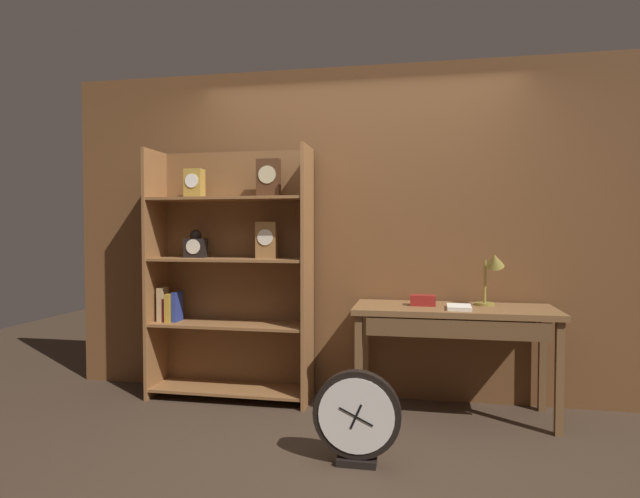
{
  "coord_description": "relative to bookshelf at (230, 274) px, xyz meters",
  "views": [
    {
      "loc": [
        0.47,
        -2.75,
        1.32
      ],
      "look_at": [
        -0.21,
        0.81,
        1.19
      ],
      "focal_mm": 29.05,
      "sensor_mm": 36.0,
      "label": 1
    }
  ],
  "objects": [
    {
      "name": "ground_plane",
      "position": [
        0.98,
        -1.1,
        -0.98
      ],
      "size": [
        10.0,
        10.0,
        0.0
      ],
      "primitive_type": "plane",
      "color": "#3D2D21"
    },
    {
      "name": "back_wood_panel",
      "position": [
        0.98,
        0.23,
        0.32
      ],
      "size": [
        4.8,
        0.05,
        2.6
      ],
      "primitive_type": "cube",
      "color": "brown",
      "rests_on": "ground"
    },
    {
      "name": "bookshelf",
      "position": [
        0.0,
        0.0,
        0.0
      ],
      "size": [
        1.27,
        0.38,
        1.95
      ],
      "color": "brown",
      "rests_on": "ground"
    },
    {
      "name": "workbench",
      "position": [
        1.71,
        -0.14,
        -0.29
      ],
      "size": [
        1.39,
        0.56,
        0.78
      ],
      "color": "brown",
      "rests_on": "ground"
    },
    {
      "name": "desk_lamp",
      "position": [
        1.97,
        -0.04,
        0.06
      ],
      "size": [
        0.21,
        0.21,
        0.4
      ],
      "color": "olive",
      "rests_on": "workbench"
    },
    {
      "name": "toolbox_small",
      "position": [
        1.49,
        -0.1,
        -0.16
      ],
      "size": [
        0.18,
        0.1,
        0.08
      ],
      "primitive_type": "cube",
      "color": "maroon",
      "rests_on": "workbench"
    },
    {
      "name": "open_repair_manual",
      "position": [
        1.73,
        -0.21,
        -0.18
      ],
      "size": [
        0.17,
        0.23,
        0.02
      ],
      "primitive_type": "cube",
      "rotation": [
        0.0,
        0.0,
        -0.04
      ],
      "color": "silver",
      "rests_on": "workbench"
    },
    {
      "name": "round_clock_large",
      "position": [
        1.13,
        -1.0,
        -0.7
      ],
      "size": [
        0.5,
        0.11,
        0.54
      ],
      "color": "black",
      "rests_on": "ground"
    }
  ]
}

